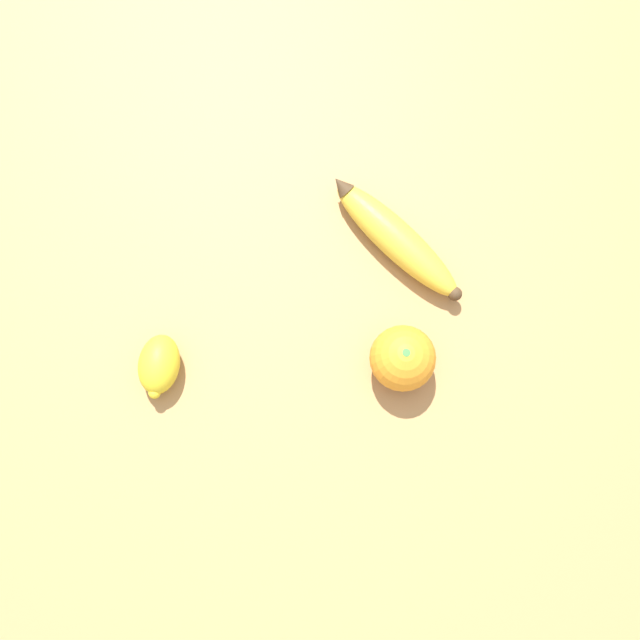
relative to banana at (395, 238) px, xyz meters
name	(u,v)px	position (x,y,z in m)	size (l,w,h in m)	color
ground_plane	(293,353)	(-0.12, -0.14, -0.02)	(3.00, 3.00, 0.00)	#A87A47
banana	(395,238)	(0.00, 0.00, 0.00)	(0.18, 0.17, 0.04)	gold
orange	(403,358)	(0.01, -0.15, 0.02)	(0.08, 0.08, 0.08)	orange
lemon	(159,365)	(-0.28, -0.17, 0.00)	(0.05, 0.08, 0.05)	yellow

